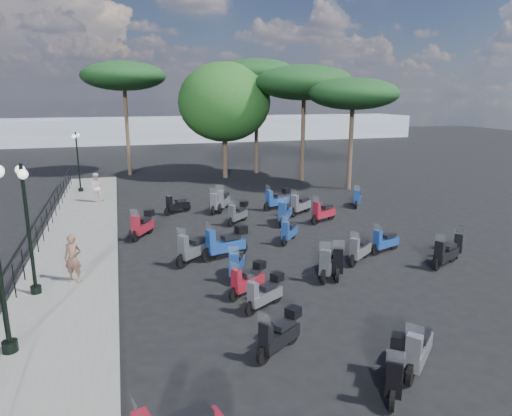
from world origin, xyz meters
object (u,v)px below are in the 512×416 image
object	(u,v)px
scooter_8	(237,265)
scooter_9	(194,249)
scooter_3	(226,244)
scooter_16	(285,213)
scooter_20	(323,213)
scooter_21	(300,205)
scooter_1	(248,281)
scooter_11	(218,203)
lamp_post_1	(28,221)
scooter_17	(223,201)
scooter_6	(418,351)
woman	(73,258)
pedestrian_far	(96,187)
scooter_10	(238,214)
scooter_24	(458,243)
scooter_22	(277,200)
scooter_2	(265,294)
scooter_7	(279,335)
pine_0	(256,73)
lamp_post_2	(78,158)
scooter_4	(143,226)
scooter_12	(395,370)
pine_3	(353,94)
scooter_27	(357,198)
scooter_15	(289,232)
scooter_13	(328,263)
scooter_26	(385,242)
scooter_5	(177,205)
scooter_14	(359,250)
pine_2	(124,76)
scooter_19	(338,261)
pine_1	(304,83)
broadleaf_tree	(224,102)
scooter_25	(445,254)

from	to	relation	value
scooter_8	scooter_9	distance (m)	2.09
scooter_3	scooter_16	distance (m)	5.18
scooter_20	scooter_21	distance (m)	1.71
scooter_1	scooter_11	size ratio (longest dim) A/B	0.89
lamp_post_1	scooter_1	bearing A→B (deg)	-29.06
scooter_17	scooter_11	bearing A→B (deg)	66.49
scooter_6	scooter_21	xyz separation A→B (m)	(2.60, 13.07, 0.00)
woman	pedestrian_far	size ratio (longest dim) A/B	0.96
scooter_10	scooter_24	size ratio (longest dim) A/B	1.03
scooter_22	scooter_24	size ratio (longest dim) A/B	1.35
scooter_1	scooter_21	xyz separation A→B (m)	(5.05, 8.30, 0.02)
scooter_2	scooter_7	xyz separation A→B (m)	(-0.37, -2.23, 0.02)
scooter_6	scooter_9	world-z (taller)	scooter_9
lamp_post_1	pine_0	bearing A→B (deg)	42.68
scooter_16	scooter_21	bearing A→B (deg)	-101.43
lamp_post_2	scooter_4	distance (m)	10.65
scooter_7	scooter_12	distance (m)	2.65
scooter_6	pine_0	world-z (taller)	pine_0
scooter_8	pine_3	size ratio (longest dim) A/B	0.22
scooter_17	scooter_27	xyz separation A→B (m)	(7.07, -1.20, -0.08)
scooter_8	scooter_15	bearing A→B (deg)	-110.20
scooter_13	scooter_15	bearing A→B (deg)	-53.58
scooter_22	scooter_26	world-z (taller)	scooter_22
scooter_7	scooter_22	bearing A→B (deg)	-53.31
woman	pine_3	distance (m)	19.65
scooter_8	scooter_9	bearing A→B (deg)	-33.03
lamp_post_1	scooter_3	xyz separation A→B (m)	(6.08, 1.67, -1.77)
scooter_15	scooter_5	bearing A→B (deg)	-17.69
lamp_post_1	scooter_14	bearing A→B (deg)	-14.92
scooter_5	scooter_13	world-z (taller)	scooter_13
pine_2	pine_0	bearing A→B (deg)	-11.83
scooter_1	scooter_15	distance (m)	5.23
pedestrian_far	scooter_3	size ratio (longest dim) A/B	0.86
scooter_4	scooter_8	world-z (taller)	scooter_4
scooter_5	scooter_4	bearing A→B (deg)	124.22
lamp_post_2	scooter_19	distance (m)	18.55
scooter_11	pine_3	distance (m)	11.20
scooter_1	scooter_8	bearing A→B (deg)	-33.10
scooter_11	scooter_24	bearing A→B (deg)	162.90
scooter_9	scooter_26	world-z (taller)	scooter_9
scooter_6	scooter_11	xyz separation A→B (m)	(-1.22, 14.71, 0.00)
lamp_post_1	scooter_11	world-z (taller)	lamp_post_1
scooter_26	pine_1	world-z (taller)	pine_1
scooter_12	scooter_4	bearing A→B (deg)	-33.47
pedestrian_far	broadleaf_tree	world-z (taller)	broadleaf_tree
woman	scooter_10	bearing A→B (deg)	60.65
woman	scooter_3	bearing A→B (deg)	33.31
scooter_15	scooter_22	world-z (taller)	scooter_22
pedestrian_far	scooter_8	bearing A→B (deg)	106.35
scooter_25	broadleaf_tree	xyz separation A→B (m)	(-3.31, 19.43, 4.86)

